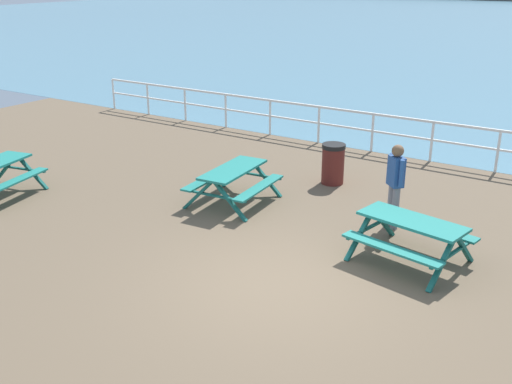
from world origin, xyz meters
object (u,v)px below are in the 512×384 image
litter_bin (333,164)px  picnic_table_near_right (233,177)px  picnic_table_near_left (411,230)px  visitor (395,181)px

litter_bin → picnic_table_near_right: bearing=-118.1°
picnic_table_near_left → litter_bin: litter_bin is taller
visitor → picnic_table_near_left: bearing=-104.4°
picnic_table_near_left → litter_bin: 4.11m
visitor → litter_bin: (-2.11, 1.66, -0.47)m
picnic_table_near_left → picnic_table_near_right: same height
picnic_table_near_left → visitor: size_ratio=1.23×
picnic_table_near_left → visitor: 1.52m
picnic_table_near_left → litter_bin: size_ratio=2.15×
picnic_table_near_right → litter_bin: 2.60m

